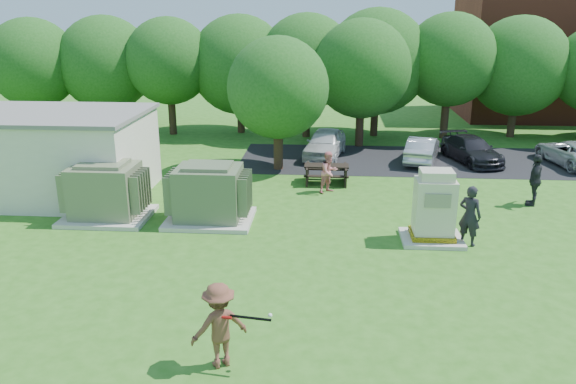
# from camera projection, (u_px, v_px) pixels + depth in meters

# --- Properties ---
(ground) EXTENTS (120.00, 120.00, 0.00)m
(ground) POSITION_uv_depth(u_px,v_px,m) (277.00, 282.00, 15.39)
(ground) COLOR #2D6619
(ground) RESTS_ON ground
(service_building) EXTENTS (10.00, 5.00, 3.20)m
(service_building) POSITION_uv_depth(u_px,v_px,m) (18.00, 155.00, 22.30)
(service_building) COLOR beige
(service_building) RESTS_ON ground
(service_building_roof) EXTENTS (10.20, 5.20, 0.15)m
(service_building_roof) POSITION_uv_depth(u_px,v_px,m) (12.00, 114.00, 21.78)
(service_building_roof) COLOR slate
(service_building_roof) RESTS_ON service_building
(brick_building) EXTENTS (15.00, 8.00, 8.00)m
(brick_building) POSITION_uv_depth(u_px,v_px,m) (573.00, 58.00, 38.52)
(brick_building) COLOR maroon
(brick_building) RESTS_ON ground
(parking_strip) EXTENTS (20.00, 6.00, 0.01)m
(parking_strip) POSITION_uv_depth(u_px,v_px,m) (443.00, 161.00, 27.71)
(parking_strip) COLOR #232326
(parking_strip) RESTS_ON ground
(transformer_left) EXTENTS (3.00, 2.40, 2.07)m
(transformer_left) POSITION_uv_depth(u_px,v_px,m) (106.00, 192.00, 19.81)
(transformer_left) COLOR beige
(transformer_left) RESTS_ON ground
(transformer_right) EXTENTS (3.00, 2.40, 2.07)m
(transformer_right) POSITION_uv_depth(u_px,v_px,m) (209.00, 195.00, 19.55)
(transformer_right) COLOR beige
(transformer_right) RESTS_ON ground
(generator_cabinet) EXTENTS (1.94, 1.59, 2.36)m
(generator_cabinet) POSITION_uv_depth(u_px,v_px,m) (434.00, 210.00, 17.83)
(generator_cabinet) COLOR beige
(generator_cabinet) RESTS_ON ground
(picnic_table) EXTENTS (1.89, 1.41, 0.81)m
(picnic_table) POSITION_uv_depth(u_px,v_px,m) (326.00, 172.00, 24.03)
(picnic_table) COLOR black
(picnic_table) RESTS_ON ground
(batter) EXTENTS (1.39, 1.19, 1.87)m
(batter) POSITION_uv_depth(u_px,v_px,m) (219.00, 325.00, 11.52)
(batter) COLOR brown
(batter) RESTS_ON ground
(person_by_generator) EXTENTS (0.85, 0.79, 1.95)m
(person_by_generator) POSITION_uv_depth(u_px,v_px,m) (470.00, 216.00, 17.55)
(person_by_generator) COLOR black
(person_by_generator) RESTS_ON ground
(person_at_picnic) EXTENTS (1.05, 1.04, 1.71)m
(person_at_picnic) POSITION_uv_depth(u_px,v_px,m) (329.00, 172.00, 22.71)
(person_at_picnic) COLOR #DD7579
(person_at_picnic) RESTS_ON ground
(person_walking_right) EXTENTS (0.87, 1.26, 1.98)m
(person_walking_right) POSITION_uv_depth(u_px,v_px,m) (535.00, 180.00, 21.17)
(person_walking_right) COLOR #222327
(person_walking_right) RESTS_ON ground
(car_white) EXTENTS (2.42, 4.41, 1.42)m
(car_white) POSITION_uv_depth(u_px,v_px,m) (325.00, 143.00, 28.28)
(car_white) COLOR silver
(car_white) RESTS_ON ground
(car_silver_a) EXTENTS (2.28, 4.01, 1.25)m
(car_silver_a) POSITION_uv_depth(u_px,v_px,m) (422.00, 149.00, 27.38)
(car_silver_a) COLOR #A6A6AA
(car_silver_a) RESTS_ON ground
(car_dark) EXTENTS (2.78, 4.50, 1.22)m
(car_dark) POSITION_uv_depth(u_px,v_px,m) (471.00, 150.00, 27.40)
(car_dark) COLOR black
(car_dark) RESTS_ON ground
(car_silver_b) EXTENTS (2.70, 4.53, 1.18)m
(car_silver_b) POSITION_uv_depth(u_px,v_px,m) (572.00, 153.00, 26.90)
(car_silver_b) COLOR silver
(car_silver_b) RESTS_ON ground
(batting_equipment) EXTENTS (1.03, 0.25, 0.09)m
(batting_equipment) POSITION_uv_depth(u_px,v_px,m) (249.00, 317.00, 11.26)
(batting_equipment) COLOR black
(batting_equipment) RESTS_ON ground
(tree_row) EXTENTS (41.30, 13.30, 7.30)m
(tree_row) POSITION_uv_depth(u_px,v_px,m) (338.00, 65.00, 31.54)
(tree_row) COLOR #47301E
(tree_row) RESTS_ON ground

